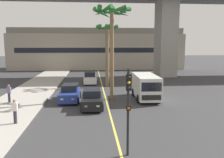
{
  "coord_description": "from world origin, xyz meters",
  "views": [
    {
      "loc": [
        -1.4,
        -1.99,
        5.33
      ],
      "look_at": [
        0.0,
        14.0,
        2.99
      ],
      "focal_mm": 38.5,
      "sensor_mm": 36.0,
      "label": 1
    }
  ],
  "objects_px": {
    "traffic_light_median_near": "(128,101)",
    "palm_tree_mid_median": "(107,40)",
    "car_queue_second": "(90,78)",
    "pedestrian_near_crosswalk": "(15,111)",
    "pedestrian_mid_block": "(9,93)",
    "palm_tree_near_median": "(112,22)",
    "car_queue_third": "(70,93)",
    "delivery_van": "(146,86)",
    "car_queue_front": "(92,99)"
  },
  "relations": [
    {
      "from": "traffic_light_median_near",
      "to": "pedestrian_near_crosswalk",
      "type": "height_order",
      "value": "traffic_light_median_near"
    },
    {
      "from": "car_queue_front",
      "to": "palm_tree_mid_median",
      "type": "xyz_separation_m",
      "value": [
        1.99,
        10.1,
        5.1
      ]
    },
    {
      "from": "car_queue_second",
      "to": "palm_tree_mid_median",
      "type": "distance_m",
      "value": 6.12
    },
    {
      "from": "delivery_van",
      "to": "pedestrian_mid_block",
      "type": "height_order",
      "value": "delivery_van"
    },
    {
      "from": "car_queue_front",
      "to": "car_queue_second",
      "type": "bearing_deg",
      "value": 91.04
    },
    {
      "from": "pedestrian_near_crosswalk",
      "to": "pedestrian_mid_block",
      "type": "height_order",
      "value": "same"
    },
    {
      "from": "car_queue_third",
      "to": "palm_tree_mid_median",
      "type": "distance_m",
      "value": 9.96
    },
    {
      "from": "traffic_light_median_near",
      "to": "palm_tree_near_median",
      "type": "bearing_deg",
      "value": 88.77
    },
    {
      "from": "car_queue_second",
      "to": "palm_tree_near_median",
      "type": "height_order",
      "value": "palm_tree_near_median"
    },
    {
      "from": "traffic_light_median_near",
      "to": "palm_tree_near_median",
      "type": "xyz_separation_m",
      "value": [
        0.26,
        11.98,
        4.65
      ]
    },
    {
      "from": "car_queue_second",
      "to": "pedestrian_near_crosswalk",
      "type": "bearing_deg",
      "value": -105.98
    },
    {
      "from": "delivery_van",
      "to": "palm_tree_mid_median",
      "type": "xyz_separation_m",
      "value": [
        -3.24,
        7.46,
        4.53
      ]
    },
    {
      "from": "delivery_van",
      "to": "pedestrian_mid_block",
      "type": "distance_m",
      "value": 12.62
    },
    {
      "from": "car_queue_front",
      "to": "pedestrian_mid_block",
      "type": "relative_size",
      "value": 2.54
    },
    {
      "from": "delivery_van",
      "to": "palm_tree_near_median",
      "type": "distance_m",
      "value": 6.92
    },
    {
      "from": "delivery_van",
      "to": "traffic_light_median_near",
      "type": "height_order",
      "value": "traffic_light_median_near"
    },
    {
      "from": "palm_tree_near_median",
      "to": "palm_tree_mid_median",
      "type": "relative_size",
      "value": 1.14
    },
    {
      "from": "pedestrian_mid_block",
      "to": "palm_tree_mid_median",
      "type": "bearing_deg",
      "value": 41.79
    },
    {
      "from": "car_queue_second",
      "to": "delivery_van",
      "type": "bearing_deg",
      "value": -61.39
    },
    {
      "from": "car_queue_third",
      "to": "pedestrian_near_crosswalk",
      "type": "height_order",
      "value": "pedestrian_near_crosswalk"
    },
    {
      "from": "car_queue_second",
      "to": "pedestrian_near_crosswalk",
      "type": "relative_size",
      "value": 2.55
    },
    {
      "from": "traffic_light_median_near",
      "to": "pedestrian_mid_block",
      "type": "xyz_separation_m",
      "value": [
        -9.03,
        10.89,
        -1.72
      ]
    },
    {
      "from": "palm_tree_near_median",
      "to": "pedestrian_near_crosswalk",
      "type": "distance_m",
      "value": 11.77
    },
    {
      "from": "pedestrian_mid_block",
      "to": "traffic_light_median_near",
      "type": "bearing_deg",
      "value": -50.35
    },
    {
      "from": "car_queue_front",
      "to": "delivery_van",
      "type": "relative_size",
      "value": 0.78
    },
    {
      "from": "car_queue_second",
      "to": "delivery_van",
      "type": "height_order",
      "value": "delivery_van"
    },
    {
      "from": "pedestrian_mid_block",
      "to": "car_queue_second",
      "type": "bearing_deg",
      "value": 56.83
    },
    {
      "from": "car_queue_third",
      "to": "palm_tree_mid_median",
      "type": "height_order",
      "value": "palm_tree_mid_median"
    },
    {
      "from": "pedestrian_near_crosswalk",
      "to": "pedestrian_mid_block",
      "type": "relative_size",
      "value": 1.0
    },
    {
      "from": "car_queue_third",
      "to": "pedestrian_near_crosswalk",
      "type": "distance_m",
      "value": 7.4
    },
    {
      "from": "palm_tree_mid_median",
      "to": "car_queue_second",
      "type": "bearing_deg",
      "value": 131.09
    },
    {
      "from": "pedestrian_near_crosswalk",
      "to": "pedestrian_mid_block",
      "type": "distance_m",
      "value": 6.37
    },
    {
      "from": "delivery_van",
      "to": "pedestrian_near_crosswalk",
      "type": "xyz_separation_m",
      "value": [
        -10.28,
        -6.84,
        -0.29
      ]
    },
    {
      "from": "car_queue_front",
      "to": "pedestrian_mid_block",
      "type": "xyz_separation_m",
      "value": [
        -7.36,
        1.74,
        0.28
      ]
    },
    {
      "from": "pedestrian_mid_block",
      "to": "delivery_van",
      "type": "bearing_deg",
      "value": 4.09
    },
    {
      "from": "car_queue_second",
      "to": "palm_tree_near_median",
      "type": "distance_m",
      "value": 12.04
    },
    {
      "from": "pedestrian_near_crosswalk",
      "to": "car_queue_front",
      "type": "bearing_deg",
      "value": 39.72
    },
    {
      "from": "car_queue_third",
      "to": "pedestrian_near_crosswalk",
      "type": "bearing_deg",
      "value": -113.93
    },
    {
      "from": "car_queue_third",
      "to": "palm_tree_mid_median",
      "type": "relative_size",
      "value": 0.53
    },
    {
      "from": "car_queue_front",
      "to": "car_queue_third",
      "type": "xyz_separation_m",
      "value": [
        -2.05,
        2.56,
        0.0
      ]
    },
    {
      "from": "car_queue_front",
      "to": "traffic_light_median_near",
      "type": "bearing_deg",
      "value": -79.66
    },
    {
      "from": "traffic_light_median_near",
      "to": "pedestrian_near_crosswalk",
      "type": "bearing_deg",
      "value": 143.61
    },
    {
      "from": "pedestrian_mid_block",
      "to": "car_queue_third",
      "type": "bearing_deg",
      "value": 8.8
    },
    {
      "from": "car_queue_second",
      "to": "car_queue_third",
      "type": "relative_size",
      "value": 1.0
    },
    {
      "from": "traffic_light_median_near",
      "to": "palm_tree_mid_median",
      "type": "height_order",
      "value": "palm_tree_mid_median"
    },
    {
      "from": "pedestrian_near_crosswalk",
      "to": "pedestrian_mid_block",
      "type": "xyz_separation_m",
      "value": [
        -2.31,
        5.94,
        0.0
      ]
    },
    {
      "from": "traffic_light_median_near",
      "to": "palm_tree_mid_median",
      "type": "bearing_deg",
      "value": 89.04
    },
    {
      "from": "pedestrian_mid_block",
      "to": "palm_tree_near_median",
      "type": "bearing_deg",
      "value": 6.71
    },
    {
      "from": "car_queue_second",
      "to": "palm_tree_mid_median",
      "type": "bearing_deg",
      "value": -48.91
    },
    {
      "from": "car_queue_front",
      "to": "palm_tree_near_median",
      "type": "relative_size",
      "value": 0.46
    }
  ]
}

